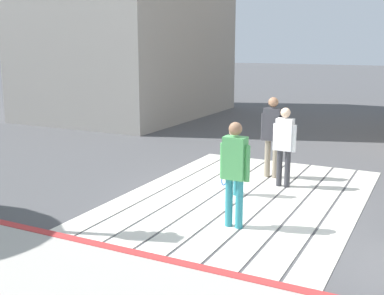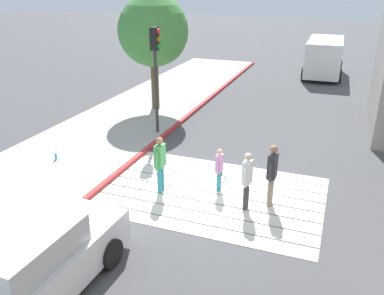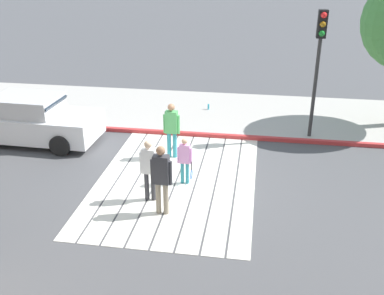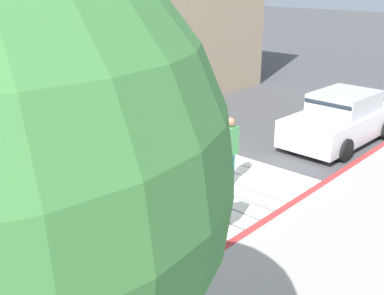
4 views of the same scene
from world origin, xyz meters
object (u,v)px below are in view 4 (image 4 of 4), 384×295
pedestrian_child_with_racket (164,148)px  pedestrian_adult_lead (230,147)px  car_parked_near_curb (341,119)px  traffic_light_corner (160,123)px  pedestrian_adult_trailing (131,123)px  pedestrian_adult_side (157,126)px

pedestrian_child_with_racket → pedestrian_adult_lead: bearing=-156.8°
car_parked_near_curb → pedestrian_child_with_racket: size_ratio=3.22×
car_parked_near_curb → pedestrian_child_with_racket: 5.88m
traffic_light_corner → pedestrian_adult_lead: bearing=-63.9°
pedestrian_adult_trailing → pedestrian_adult_side: 0.74m
pedestrian_adult_trailing → pedestrian_adult_lead: bearing=-172.9°
car_parked_near_curb → pedestrian_adult_trailing: bearing=54.5°
car_parked_near_curb → traffic_light_corner: size_ratio=1.03×
pedestrian_adult_lead → pedestrian_child_with_racket: (1.59, 0.68, -0.25)m
traffic_light_corner → car_parked_near_curb: bearing=-80.2°
pedestrian_adult_side → pedestrian_child_with_racket: size_ratio=1.23×
pedestrian_child_with_racket → pedestrian_adult_trailing: bearing=-10.3°
car_parked_near_curb → pedestrian_adult_lead: pedestrian_adult_lead is taller
pedestrian_adult_trailing → pedestrian_child_with_racket: pedestrian_adult_trailing is taller
pedestrian_adult_lead → car_parked_near_curb: bearing=-96.3°
pedestrian_adult_side → pedestrian_child_with_racket: bearing=143.6°
pedestrian_adult_lead → pedestrian_child_with_racket: size_ratio=1.29×
traffic_light_corner → pedestrian_child_with_racket: (3.70, -3.63, -2.27)m
pedestrian_adult_side → car_parked_near_curb: bearing=-123.3°
pedestrian_adult_lead → pedestrian_adult_side: (2.59, -0.05, -0.04)m
traffic_light_corner → pedestrian_adult_lead: 5.21m
car_parked_near_curb → pedestrian_adult_trailing: 6.39m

